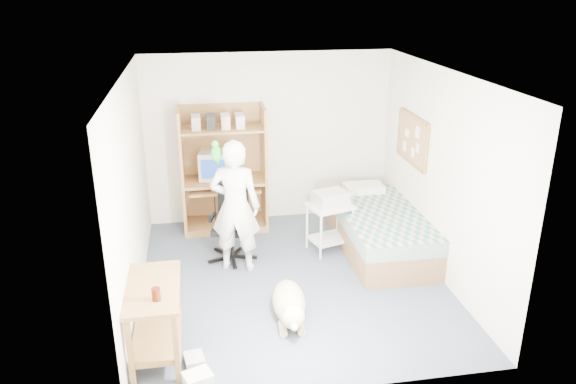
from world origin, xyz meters
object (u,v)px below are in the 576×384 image
object	(u,v)px
bed	(380,230)
dog	(289,304)
computer_hutch	(224,174)
person	(235,206)
printer_cart	(330,220)
office_chair	(232,232)
side_desk	(155,310)

from	to	relation	value
bed	dog	world-z (taller)	bed
computer_hutch	dog	distance (m)	2.68
computer_hutch	bed	size ratio (longest dim) A/B	0.89
computer_hutch	person	xyz separation A→B (m)	(0.06, -1.31, 0.02)
bed	printer_cart	world-z (taller)	same
bed	printer_cart	xyz separation A→B (m)	(-0.67, 0.11, 0.15)
office_chair	dog	world-z (taller)	office_chair
dog	computer_hutch	bearing A→B (deg)	105.61
side_desk	person	bearing A→B (deg)	60.73
computer_hutch	person	size ratio (longest dim) A/B	1.07
computer_hutch	bed	xyz separation A→B (m)	(2.00, -1.12, -0.53)
person	printer_cart	world-z (taller)	person
side_desk	dog	size ratio (longest dim) A/B	0.90
printer_cart	dog	bearing A→B (deg)	-134.98
office_chair	computer_hutch	bearing A→B (deg)	106.72
side_desk	person	distance (m)	1.90
dog	printer_cart	xyz separation A→B (m)	(0.81, 1.54, 0.26)
computer_hutch	person	world-z (taller)	computer_hutch
bed	dog	bearing A→B (deg)	-135.98
side_desk	printer_cart	distance (m)	2.91
office_chair	person	xyz separation A→B (m)	(0.04, -0.30, 0.48)
computer_hutch	person	bearing A→B (deg)	-87.34
person	printer_cart	bearing A→B (deg)	-151.34
computer_hutch	dog	world-z (taller)	computer_hutch
bed	side_desk	bearing A→B (deg)	-147.50
computer_hutch	office_chair	world-z (taller)	computer_hutch
dog	printer_cart	size ratio (longest dim) A/B	1.69
person	bed	bearing A→B (deg)	-159.10
bed	office_chair	world-z (taller)	office_chair
computer_hutch	office_chair	size ratio (longest dim) A/B	1.77
dog	printer_cart	world-z (taller)	printer_cart
person	dog	size ratio (longest dim) A/B	1.52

